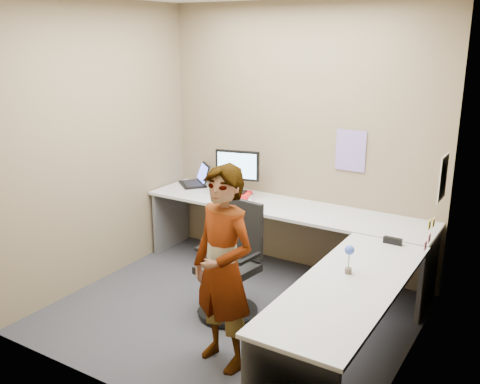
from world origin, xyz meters
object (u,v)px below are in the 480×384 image
Objects in this scene: desk at (297,247)px; person at (223,269)px; office_chair at (232,270)px; monitor at (237,168)px.

desk is 1.05m from person.
office_chair is at bearing 131.97° from person.
office_chair is at bearing -140.30° from desk.
monitor is at bearing 127.38° from office_chair.
office_chair is 0.83m from person.
desk is 1.95× the size of person.
person reaches higher than office_chair.
monitor is 1.89m from person.
monitor reaches higher than office_chair.
office_chair is (0.55, -0.97, -0.64)m from monitor.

